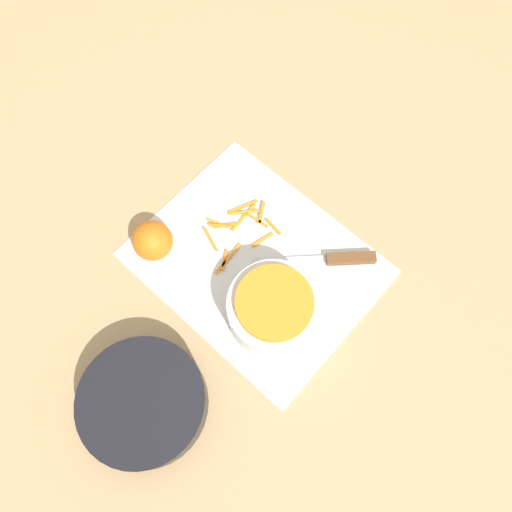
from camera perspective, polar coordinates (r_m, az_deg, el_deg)
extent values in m
plane|color=tan|center=(0.93, 0.00, -0.81)|extent=(4.00, 4.00, 0.00)
cube|color=silver|center=(0.93, 0.00, -0.75)|extent=(0.42, 0.34, 0.01)
cylinder|color=silver|center=(0.86, 2.01, -6.18)|extent=(0.16, 0.16, 0.08)
cylinder|color=orange|center=(0.82, 2.11, -5.38)|extent=(0.13, 0.13, 0.02)
cylinder|color=black|center=(0.86, -12.72, -16.02)|extent=(0.21, 0.21, 0.06)
cube|color=brown|center=(0.94, 10.80, -0.28)|extent=(0.08, 0.08, 0.02)
cube|color=silver|center=(0.92, 3.90, -0.75)|extent=(0.11, 0.11, 0.00)
sphere|color=orange|center=(0.92, -11.73, 1.72)|extent=(0.07, 0.07, 0.07)
cube|color=orange|center=(0.97, -1.52, 5.64)|extent=(0.03, 0.06, 0.00)
cube|color=orange|center=(0.95, -4.14, 3.47)|extent=(0.04, 0.03, 0.00)
cube|color=orange|center=(0.93, -3.20, -0.28)|extent=(0.01, 0.07, 0.00)
cube|color=orange|center=(0.95, 2.01, 3.38)|extent=(0.04, 0.01, 0.00)
cube|color=orange|center=(0.96, 0.68, 4.99)|extent=(0.03, 0.04, 0.00)
cube|color=orange|center=(0.95, 0.14, 4.14)|extent=(0.05, 0.01, 0.00)
cube|color=orange|center=(0.96, -1.40, 4.43)|extent=(0.01, 0.07, 0.00)
cube|color=orange|center=(0.94, 0.77, 1.86)|extent=(0.02, 0.05, 0.00)
cube|color=orange|center=(0.94, -5.20, 1.92)|extent=(0.05, 0.02, 0.00)
cube|color=orange|center=(0.96, -1.36, 5.01)|extent=(0.04, 0.05, 0.00)
cube|color=orange|center=(0.93, -3.61, -0.46)|extent=(0.03, 0.04, 0.00)
cube|color=orange|center=(0.96, -4.73, 3.87)|extent=(0.03, 0.01, 0.00)
cube|color=orange|center=(0.95, -3.52, 3.48)|extent=(0.03, 0.04, 0.00)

